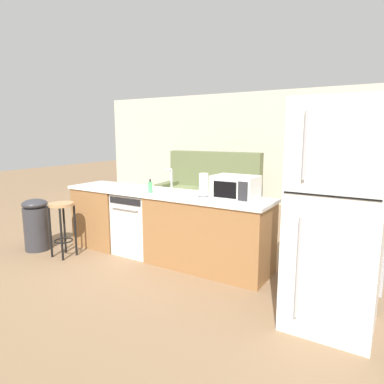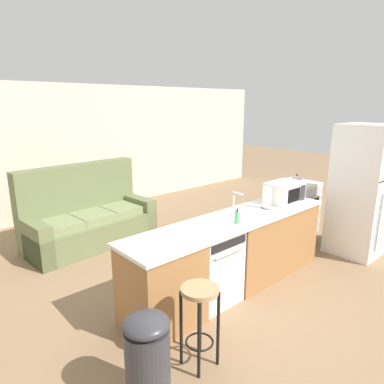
% 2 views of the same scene
% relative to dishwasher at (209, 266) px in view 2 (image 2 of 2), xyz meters
% --- Properties ---
extents(ground_plane, '(24.00, 24.00, 0.00)m').
position_rel_dishwasher_xyz_m(ground_plane, '(0.25, 0.00, -0.42)').
color(ground_plane, '#896B4C').
extents(wall_back, '(10.00, 0.06, 2.60)m').
position_rel_dishwasher_xyz_m(wall_back, '(0.55, 4.20, 0.88)').
color(wall_back, beige).
rests_on(wall_back, ground_plane).
extents(kitchen_counter, '(2.94, 0.66, 0.90)m').
position_rel_dishwasher_xyz_m(kitchen_counter, '(0.49, 0.00, -0.00)').
color(kitchen_counter, '#9E6B3D').
rests_on(kitchen_counter, ground_plane).
extents(dishwasher, '(0.58, 0.61, 0.84)m').
position_rel_dishwasher_xyz_m(dishwasher, '(0.00, 0.00, 0.00)').
color(dishwasher, white).
rests_on(dishwasher, ground_plane).
extents(stove_range, '(0.76, 0.68, 0.90)m').
position_rel_dishwasher_xyz_m(stove_range, '(2.60, 0.55, 0.03)').
color(stove_range, '#B7B7BC').
rests_on(stove_range, ground_plane).
extents(refrigerator, '(0.72, 0.73, 1.94)m').
position_rel_dishwasher_xyz_m(refrigerator, '(2.60, -0.55, 0.55)').
color(refrigerator, white).
rests_on(refrigerator, ground_plane).
extents(microwave, '(0.50, 0.37, 0.28)m').
position_rel_dishwasher_xyz_m(microwave, '(1.43, -0.00, 0.62)').
color(microwave, white).
rests_on(microwave, kitchen_counter).
extents(sink_faucet, '(0.07, 0.18, 0.30)m').
position_rel_dishwasher_xyz_m(sink_faucet, '(0.48, 0.07, 0.61)').
color(sink_faucet, silver).
rests_on(sink_faucet, kitchen_counter).
extents(paper_towel_roll, '(0.14, 0.14, 0.28)m').
position_rel_dishwasher_xyz_m(paper_towel_roll, '(1.02, -0.01, 0.62)').
color(paper_towel_roll, '#4C4C51').
rests_on(paper_towel_roll, kitchen_counter).
extents(soap_bottle, '(0.06, 0.06, 0.18)m').
position_rel_dishwasher_xyz_m(soap_bottle, '(0.30, -0.14, 0.55)').
color(soap_bottle, '#4CB266').
rests_on(soap_bottle, kitchen_counter).
extents(kettle, '(0.21, 0.17, 0.19)m').
position_rel_dishwasher_xyz_m(kettle, '(2.43, 0.42, 0.56)').
color(kettle, silver).
rests_on(kettle, stove_range).
extents(bar_stool, '(0.32, 0.32, 0.74)m').
position_rel_dishwasher_xyz_m(bar_stool, '(-0.78, -0.68, 0.11)').
color(bar_stool, tan).
rests_on(bar_stool, ground_plane).
extents(trash_bin, '(0.35, 0.35, 0.74)m').
position_rel_dishwasher_xyz_m(trash_bin, '(-1.33, -0.70, -0.04)').
color(trash_bin, '#333338').
rests_on(trash_bin, ground_plane).
extents(couch, '(2.06, 1.04, 1.27)m').
position_rel_dishwasher_xyz_m(couch, '(-0.28, 2.53, -0.03)').
color(couch, '#667047').
rests_on(couch, ground_plane).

